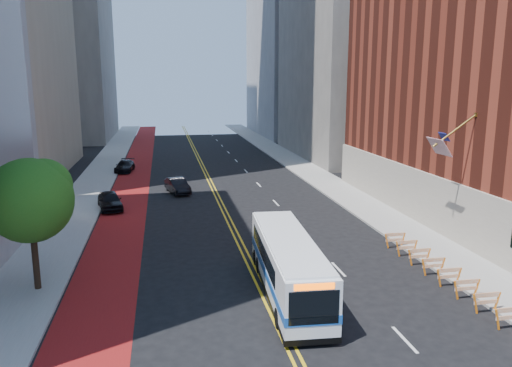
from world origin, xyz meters
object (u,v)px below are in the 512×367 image
at_px(car_c, 125,166).
at_px(car_b, 177,186).
at_px(street_tree, 31,197).
at_px(transit_bus, 288,264).
at_px(car_a, 110,200).

bearing_deg(car_c, car_b, -58.91).
relative_size(street_tree, car_b, 1.55).
relative_size(transit_bus, car_b, 2.51).
distance_m(transit_bus, car_b, 24.68).
height_order(street_tree, car_c, street_tree).
xyz_separation_m(street_tree, car_c, (1.94, 34.24, -4.25)).
distance_m(car_b, car_c, 13.90).
xyz_separation_m(transit_bus, car_c, (-10.45, 36.87, -0.88)).
relative_size(transit_bus, car_a, 2.48).
relative_size(transit_bus, car_c, 2.38).
xyz_separation_m(car_b, car_c, (-5.74, 12.66, -0.05)).
distance_m(transit_bus, car_a, 21.72).
distance_m(car_a, car_c, 17.85).
xyz_separation_m(street_tree, car_a, (1.94, 16.40, -4.17)).
height_order(car_b, car_c, car_b).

